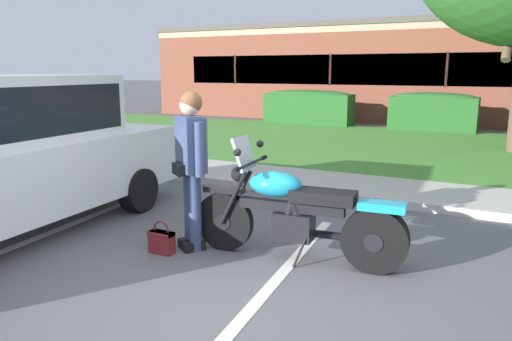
# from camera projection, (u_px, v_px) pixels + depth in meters

# --- Properties ---
(ground_plane) EXTENTS (140.00, 140.00, 0.00)m
(ground_plane) POSITION_uv_depth(u_px,v_px,m) (226.00, 296.00, 4.25)
(ground_plane) COLOR #565659
(curb_strip) EXTENTS (60.00, 0.20, 0.12)m
(curb_strip) POSITION_uv_depth(u_px,v_px,m) (349.00, 197.00, 7.32)
(curb_strip) COLOR #B7B2A8
(curb_strip) RESTS_ON ground
(concrete_walk) EXTENTS (60.00, 1.50, 0.08)m
(concrete_walk) POSITION_uv_depth(u_px,v_px,m) (364.00, 187.00, 8.06)
(concrete_walk) COLOR #B7B2A8
(concrete_walk) RESTS_ON ground
(grass_lawn) EXTENTS (60.00, 7.75, 0.06)m
(grass_lawn) POSITION_uv_depth(u_px,v_px,m) (416.00, 148.00, 12.08)
(grass_lawn) COLOR #478433
(grass_lawn) RESTS_ON ground
(stall_stripe_0) EXTENTS (0.53, 4.39, 0.01)m
(stall_stripe_0) POSITION_uv_depth(u_px,v_px,m) (33.00, 239.00, 5.66)
(stall_stripe_0) COLOR silver
(stall_stripe_0) RESTS_ON ground
(stall_stripe_1) EXTENTS (0.53, 4.39, 0.01)m
(stall_stripe_1) POSITION_uv_depth(u_px,v_px,m) (265.00, 293.00, 4.30)
(stall_stripe_1) COLOR silver
(stall_stripe_1) RESTS_ON ground
(motorcycle) EXTENTS (2.24, 0.82, 1.26)m
(motorcycle) POSITION_uv_depth(u_px,v_px,m) (303.00, 215.00, 4.94)
(motorcycle) COLOR black
(motorcycle) RESTS_ON ground
(rider_person) EXTENTS (0.49, 0.41, 1.70)m
(rider_person) POSITION_uv_depth(u_px,v_px,m) (191.00, 159.00, 5.19)
(rider_person) COLOR black
(rider_person) RESTS_ON ground
(handbag) EXTENTS (0.28, 0.13, 0.36)m
(handbag) POSITION_uv_depth(u_px,v_px,m) (162.00, 240.00, 5.22)
(handbag) COLOR maroon
(handbag) RESTS_ON ground
(hedge_left) EXTENTS (3.11, 0.90, 1.24)m
(hedge_left) POSITION_uv_depth(u_px,v_px,m) (308.00, 107.00, 17.27)
(hedge_left) COLOR #235623
(hedge_left) RESTS_ON ground
(hedge_center_left) EXTENTS (2.62, 0.90, 1.24)m
(hedge_center_left) POSITION_uv_depth(u_px,v_px,m) (433.00, 111.00, 15.36)
(hedge_center_left) COLOR #235623
(hedge_center_left) RESTS_ON ground
(brick_building) EXTENTS (24.19, 10.98, 3.71)m
(brick_building) POSITION_uv_depth(u_px,v_px,m) (463.00, 71.00, 21.06)
(brick_building) COLOR brown
(brick_building) RESTS_ON ground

